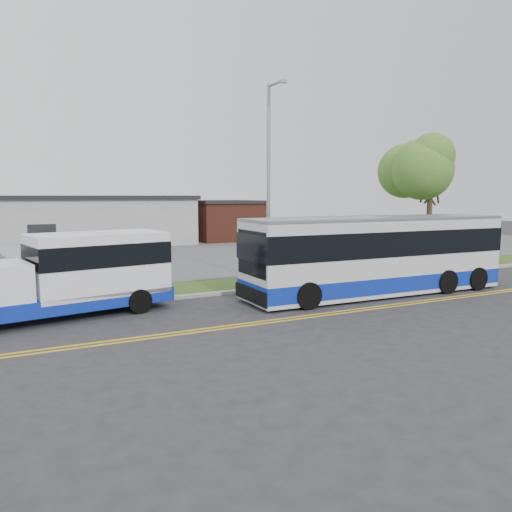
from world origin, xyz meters
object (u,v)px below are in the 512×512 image
shuttle_bus (78,272)px  pedestrian (137,268)px  transit_bus (376,255)px  streetlight_near (269,177)px  tree_east (431,164)px  parked_car_a (11,258)px

shuttle_bus → pedestrian: bearing=41.5°
transit_bus → pedestrian: transit_bus is taller
transit_bus → streetlight_near: bearing=124.2°
tree_east → pedestrian: (-17.23, 1.00, -5.21)m
tree_east → parked_car_a: (-22.30, 9.52, -5.37)m
pedestrian → transit_bus: bearing=133.3°
shuttle_bus → tree_east: bearing=-1.9°
streetlight_near → pedestrian: 7.64m
streetlight_near → parked_car_a: size_ratio=2.12×
pedestrian → parked_car_a: 9.92m
tree_east → pedestrian: 18.03m
shuttle_bus → parked_car_a: size_ratio=1.79×
transit_bus → pedestrian: (-9.15, 5.80, -0.73)m
pedestrian → tree_east: bearing=162.4°
shuttle_bus → parked_car_a: bearing=89.1°
transit_bus → pedestrian: bearing=149.0°
shuttle_bus → pedestrian: 4.99m
tree_east → shuttle_bus: tree_east is taller
tree_east → pedestrian: tree_east is taller
transit_bus → pedestrian: size_ratio=6.92×
transit_bus → pedestrian: 10.86m
pedestrian → parked_car_a: bearing=-73.6°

